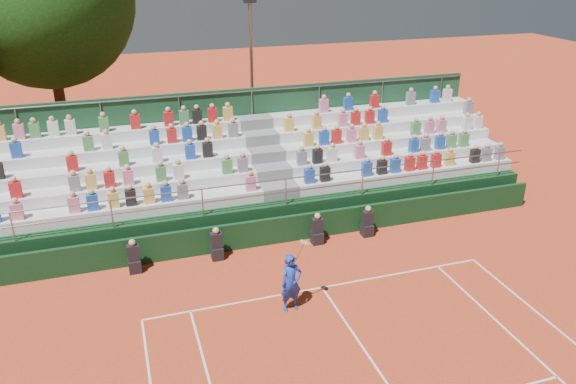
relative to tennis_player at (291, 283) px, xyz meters
name	(u,v)px	position (x,y,z in m)	size (l,w,h in m)	color
ground	(322,288)	(1.27, 0.77, -0.90)	(90.00, 90.00, 0.00)	#C84221
courtside_wall	(291,228)	(1.27, 3.97, -0.40)	(20.00, 0.15, 1.00)	black
line_officials	(263,239)	(0.12, 3.52, -0.43)	(8.69, 0.40, 1.19)	black
grandstand	(266,181)	(1.27, 7.21, 0.18)	(20.00, 5.20, 4.40)	black
tennis_player	(291,283)	(0.00, 0.00, 0.00)	(0.89, 0.53, 2.22)	#173AB2
floodlight_mast	(251,63)	(2.51, 14.06, 3.60)	(0.60, 0.25, 7.68)	gray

